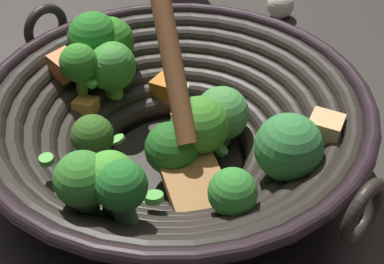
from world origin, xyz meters
name	(u,v)px	position (x,y,z in m)	size (l,w,h in m)	color
ground_plane	(176,167)	(0.00, 0.00, 0.00)	(4.00, 4.00, 0.00)	#332D28
wok	(173,121)	(0.00, 0.00, 0.06)	(0.36, 0.36, 0.27)	black
garlic_bulb	(280,5)	(0.31, -0.11, 0.02)	(0.04, 0.04, 0.04)	silver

